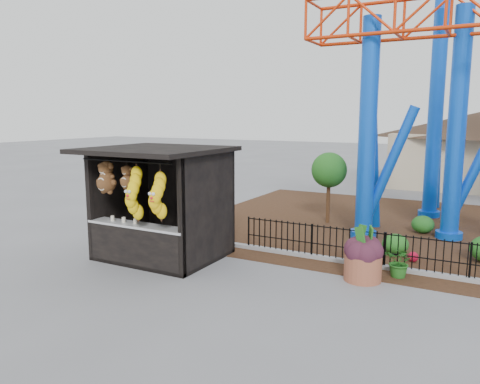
% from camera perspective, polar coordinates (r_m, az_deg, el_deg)
% --- Properties ---
extents(ground, '(120.00, 120.00, 0.00)m').
position_cam_1_polar(ground, '(11.18, -0.62, -11.56)').
color(ground, slate).
rests_on(ground, ground).
extents(mulch_bed, '(18.00, 12.00, 0.02)m').
position_cam_1_polar(mulch_bed, '(17.61, 24.28, -4.58)').
color(mulch_bed, '#331E11').
rests_on(mulch_bed, ground).
extents(curb, '(18.00, 0.18, 0.12)m').
position_cam_1_polar(curb, '(12.78, 22.50, -9.29)').
color(curb, gray).
rests_on(curb, ground).
extents(prize_booth, '(3.50, 3.40, 3.12)m').
position_cam_1_polar(prize_booth, '(13.12, -10.21, -1.63)').
color(prize_booth, black).
rests_on(prize_booth, ground).
extents(picket_fence, '(12.20, 0.06, 1.00)m').
position_cam_1_polar(picket_fence, '(12.61, 26.73, -7.74)').
color(picket_fence, black).
rests_on(picket_fence, ground).
extents(terracotta_planter, '(0.94, 0.94, 0.64)m').
position_cam_1_polar(terracotta_planter, '(11.90, 14.74, -8.92)').
color(terracotta_planter, brown).
rests_on(terracotta_planter, ground).
extents(planter_foliage, '(0.70, 0.70, 0.64)m').
position_cam_1_polar(planter_foliage, '(11.72, 14.87, -5.95)').
color(planter_foliage, '#371623').
rests_on(planter_foliage, terracotta_planter).
extents(potted_plant, '(0.89, 0.84, 0.79)m').
position_cam_1_polar(potted_plant, '(12.34, 18.95, -8.10)').
color(potted_plant, '#215418').
rests_on(potted_plant, ground).
extents(landscaping, '(8.53, 4.06, 0.73)m').
position_cam_1_polar(landscaping, '(15.07, 26.88, -5.79)').
color(landscaping, '#1D5519').
rests_on(landscaping, mulch_bed).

